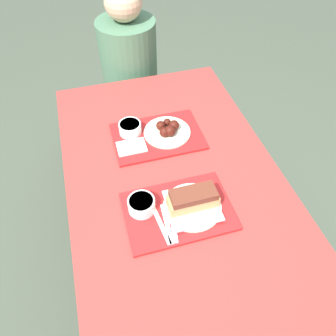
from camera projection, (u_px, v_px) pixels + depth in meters
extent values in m
plane|color=#424C3D|center=(173.00, 259.00, 1.91)|extent=(12.00, 12.00, 0.00)
cube|color=maroon|center=(175.00, 182.00, 1.37)|extent=(0.88, 1.52, 0.04)
cylinder|color=maroon|center=(83.00, 150.00, 2.01)|extent=(0.07, 0.07, 0.70)
cylinder|color=maroon|center=(200.00, 127.00, 2.14)|extent=(0.07, 0.07, 0.70)
cube|color=maroon|center=(133.00, 97.00, 2.19)|extent=(0.84, 0.28, 0.04)
cylinder|color=maroon|center=(85.00, 133.00, 2.30)|extent=(0.06, 0.06, 0.43)
cylinder|color=maroon|center=(183.00, 115.00, 2.43)|extent=(0.06, 0.06, 0.43)
cube|color=red|center=(178.00, 211.00, 1.24)|extent=(0.41, 0.28, 0.01)
cube|color=red|center=(157.00, 136.00, 1.51)|extent=(0.41, 0.28, 0.01)
cylinder|color=white|center=(141.00, 205.00, 1.22)|extent=(0.10, 0.10, 0.05)
cylinder|color=beige|center=(141.00, 202.00, 1.21)|extent=(0.09, 0.09, 0.01)
cylinder|color=beige|center=(192.00, 207.00, 1.24)|extent=(0.22, 0.22, 0.01)
cube|color=silver|center=(192.00, 205.00, 1.24)|extent=(0.19, 0.19, 0.01)
cube|color=tan|center=(193.00, 201.00, 1.22)|extent=(0.19, 0.07, 0.05)
cube|color=brown|center=(193.00, 195.00, 1.19)|extent=(0.17, 0.08, 0.03)
cube|color=white|center=(167.00, 224.00, 1.20)|extent=(0.03, 0.17, 0.00)
cube|color=white|center=(173.00, 222.00, 1.20)|extent=(0.04, 0.17, 0.00)
cube|color=white|center=(161.00, 225.00, 1.19)|extent=(0.04, 0.17, 0.00)
cube|color=#3F3F47|center=(175.00, 196.00, 1.28)|extent=(0.04, 0.03, 0.01)
cylinder|color=white|center=(130.00, 128.00, 1.50)|extent=(0.10, 0.10, 0.05)
cylinder|color=beige|center=(130.00, 125.00, 1.49)|extent=(0.09, 0.09, 0.01)
cylinder|color=beige|center=(167.00, 132.00, 1.52)|extent=(0.22, 0.22, 0.01)
sphere|color=#42140C|center=(174.00, 125.00, 1.51)|extent=(0.05, 0.05, 0.05)
sphere|color=#42140C|center=(167.00, 122.00, 1.53)|extent=(0.04, 0.04, 0.04)
sphere|color=#42140C|center=(161.00, 126.00, 1.51)|extent=(0.04, 0.04, 0.04)
sphere|color=#42140C|center=(164.00, 132.00, 1.48)|extent=(0.05, 0.05, 0.05)
sphere|color=#42140C|center=(170.00, 131.00, 1.48)|extent=(0.05, 0.05, 0.05)
cube|color=white|center=(132.00, 147.00, 1.45)|extent=(0.13, 0.09, 0.01)
cylinder|color=#477051|center=(129.00, 62.00, 1.99)|extent=(0.34, 0.34, 0.50)
sphere|color=tan|center=(123.00, 2.00, 1.73)|extent=(0.21, 0.21, 0.21)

